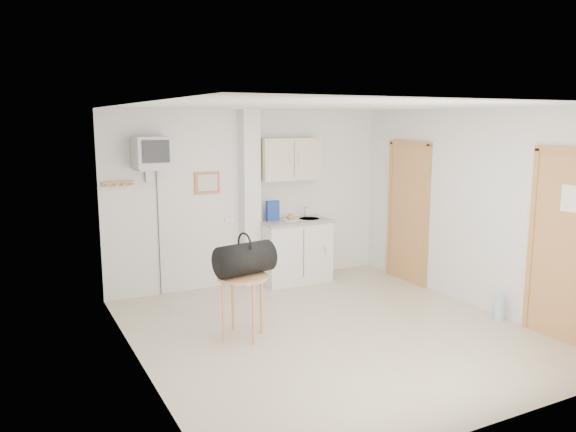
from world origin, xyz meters
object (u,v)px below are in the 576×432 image
crt_television (152,153)px  water_bottle (499,307)px  round_table (243,286)px  duffel_bag (245,259)px

crt_television → water_bottle: crt_television is taller
round_table → duffel_bag: 0.29m
duffel_bag → water_bottle: duffel_bag is taller
water_bottle → round_table: bearing=163.0°
crt_television → water_bottle: size_ratio=5.97×
crt_television → round_table: bearing=-73.7°
duffel_bag → water_bottle: 3.11m
round_table → water_bottle: 3.09m
round_table → water_bottle: bearing=-17.0°
duffel_bag → water_bottle: (2.88, -0.92, -0.71)m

